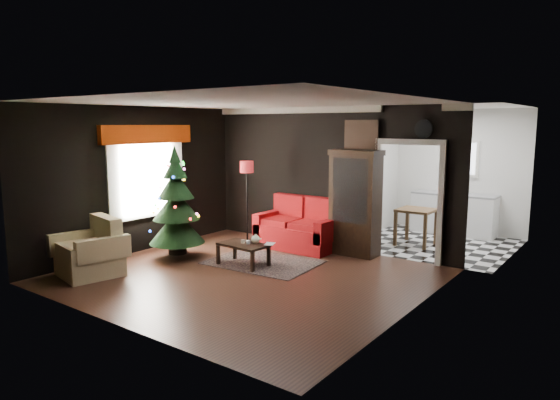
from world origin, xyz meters
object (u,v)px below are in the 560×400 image
Objects in this scene: teapot at (256,239)px; christmas_tree at (176,202)px; loveseat at (298,223)px; curio_cabinet at (355,205)px; floor_lamp at (247,204)px; coffee_table at (243,254)px; kitchen_table at (416,227)px; wall_clock at (424,129)px; armchair at (89,248)px.

christmas_tree is at bearing -163.33° from teapot.
curio_cabinet is at bearing 10.83° from loveseat.
loveseat is at bearing 54.64° from christmas_tree.
floor_lamp is 2.09× the size of coffee_table.
curio_cabinet is 3.33m from christmas_tree.
wall_clock is at bearing -66.25° from kitchen_table.
armchair is at bearing -135.81° from wall_clock.
coffee_table is 2.67× the size of wall_clock.
curio_cabinet is 2.32m from coffee_table.
kitchen_table is at bearing 35.05° from floor_lamp.
loveseat is at bearing 94.78° from teapot.
christmas_tree reaches higher than kitchen_table.
curio_cabinet is at bearing 40.56° from christmas_tree.
christmas_tree is 4.85m from kitchen_table.
kitchen_table is at bearing 60.44° from coffee_table.
coffee_table is at bearing 61.38° from armchair.
teapot is at bearing 60.24° from armchair.
armchair is 2.75m from teapot.
floor_lamp is at bearing 90.23° from armchair.
curio_cabinet is at bearing 56.79° from coffee_table.
curio_cabinet reaches higher than floor_lamp.
coffee_table is at bearing -91.93° from loveseat.
wall_clock reaches higher than christmas_tree.
loveseat is 0.95× the size of floor_lamp.
wall_clock reaches higher than armchair.
teapot is (1.83, 2.05, 0.02)m from armchair.
curio_cabinet reaches higher than coffee_table.
loveseat is at bearing 18.19° from floor_lamp.
kitchen_table reaches higher than coffee_table.
wall_clock reaches higher than loveseat.
kitchen_table is at bearing 48.51° from christmas_tree.
christmas_tree reaches higher than teapot.
teapot is (-1.03, -1.72, -0.47)m from curio_cabinet.
kitchen_table is at bearing 113.75° from wall_clock.
floor_lamp reaches higher than armchair.
curio_cabinet is at bearing 14.38° from floor_lamp.
christmas_tree is 6.08× the size of wall_clock.
wall_clock is (2.40, 2.02, 2.18)m from coffee_table.
curio_cabinet is 2.23× the size of coffee_table.
floor_lamp is 1.88× the size of armchair.
christmas_tree is 1.74m from armchair.
floor_lamp is at bearing -165.62° from curio_cabinet.
armchair reaches higher than teapot.
floor_lamp reaches higher than kitchen_table.
loveseat is 1.99× the size of coffee_table.
wall_clock reaches higher than coffee_table.
floor_lamp is at bearing 77.93° from christmas_tree.
wall_clock is (3.39, 0.74, 1.55)m from floor_lamp.
coffee_table is (-0.05, -1.62, -0.30)m from loveseat.
christmas_tree is 2.05× the size of armchair.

